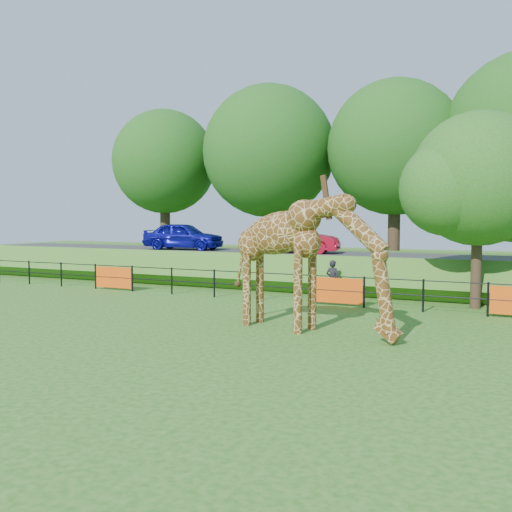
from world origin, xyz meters
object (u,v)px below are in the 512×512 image
object	(u,v)px
car_blue	(183,236)
car_red	(299,240)
giraffe	(310,264)
tree_east	(481,184)
visitor	(333,280)

from	to	relation	value
car_blue	car_red	world-z (taller)	car_blue
giraffe	car_red	xyz separation A→B (m)	(-4.62, 10.96, 0.16)
car_red	tree_east	size ratio (longest dim) A/B	0.57
giraffe	car_blue	xyz separation A→B (m)	(-11.16, 10.91, 0.25)
car_red	visitor	bearing A→B (deg)	-154.51
giraffe	tree_east	world-z (taller)	tree_east
giraffe	car_red	world-z (taller)	giraffe
giraffe	visitor	bearing A→B (deg)	115.94
car_blue	tree_east	world-z (taller)	tree_east
giraffe	car_red	size ratio (longest dim) A/B	1.37
car_blue	car_red	xyz separation A→B (m)	(6.55, 0.05, -0.09)
visitor	giraffe	bearing A→B (deg)	111.02
tree_east	giraffe	bearing A→B (deg)	-120.89
giraffe	visitor	xyz separation A→B (m)	(-1.39, 6.27, -1.14)
car_red	giraffe	bearing A→B (deg)	-166.15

